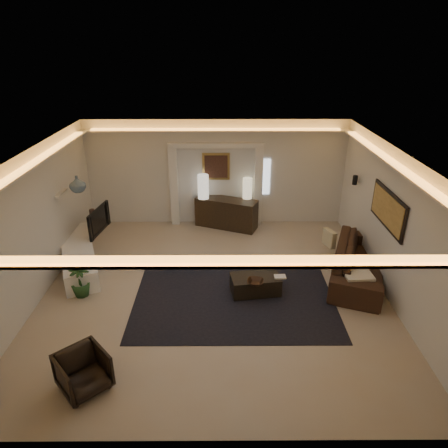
{
  "coord_description": "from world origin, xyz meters",
  "views": [
    {
      "loc": [
        0.16,
        -7.16,
        4.8
      ],
      "look_at": [
        0.2,
        0.6,
        1.25
      ],
      "focal_mm": 32.61,
      "sensor_mm": 36.0,
      "label": 1
    }
  ],
  "objects_px": {
    "console": "(226,213)",
    "sofa": "(360,262)",
    "armchair": "(83,372)",
    "coffee_table": "(255,284)"
  },
  "relations": [
    {
      "from": "console",
      "to": "sofa",
      "type": "xyz_separation_m",
      "value": [
        2.87,
        -2.65,
        -0.02
      ]
    },
    {
      "from": "sofa",
      "to": "armchair",
      "type": "xyz_separation_m",
      "value": [
        -5.05,
        -3.11,
        -0.07
      ]
    },
    {
      "from": "console",
      "to": "armchair",
      "type": "relative_size",
      "value": 2.45
    },
    {
      "from": "coffee_table",
      "to": "sofa",
      "type": "bearing_deg",
      "value": 6.26
    },
    {
      "from": "sofa",
      "to": "armchair",
      "type": "relative_size",
      "value": 3.8
    },
    {
      "from": "sofa",
      "to": "armchair",
      "type": "height_order",
      "value": "sofa"
    },
    {
      "from": "coffee_table",
      "to": "armchair",
      "type": "distance_m",
      "value": 3.71
    },
    {
      "from": "console",
      "to": "sofa",
      "type": "height_order",
      "value": "console"
    },
    {
      "from": "coffee_table",
      "to": "armchair",
      "type": "relative_size",
      "value": 1.44
    },
    {
      "from": "sofa",
      "to": "coffee_table",
      "type": "relative_size",
      "value": 2.65
    }
  ]
}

